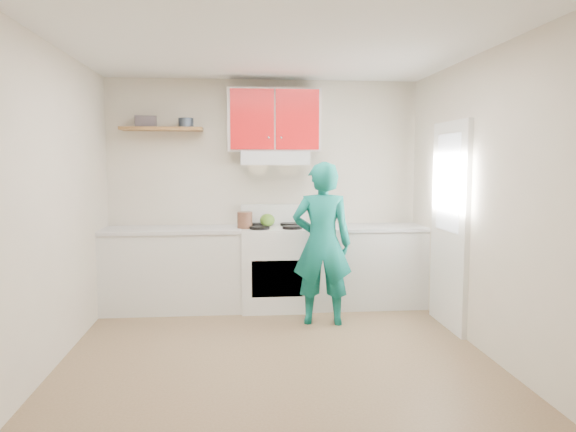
{
  "coord_description": "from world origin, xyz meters",
  "views": [
    {
      "loc": [
        -0.32,
        -4.46,
        1.65
      ],
      "look_at": [
        0.15,
        0.55,
        1.15
      ],
      "focal_mm": 33.8,
      "sensor_mm": 36.0,
      "label": 1
    }
  ],
  "objects": [
    {
      "name": "floor",
      "position": [
        0.0,
        0.0,
        0.0
      ],
      "size": [
        3.8,
        3.8,
        0.0
      ],
      "primitive_type": "plane",
      "color": "brown",
      "rests_on": "ground"
    },
    {
      "name": "ceiling",
      "position": [
        0.0,
        0.0,
        2.6
      ],
      "size": [
        3.6,
        3.8,
        0.04
      ],
      "primitive_type": "cube",
      "color": "white",
      "rests_on": "floor"
    },
    {
      "name": "back_wall",
      "position": [
        0.0,
        1.9,
        1.3
      ],
      "size": [
        3.6,
        0.04,
        2.6
      ],
      "primitive_type": "cube",
      "color": "beige",
      "rests_on": "floor"
    },
    {
      "name": "front_wall",
      "position": [
        0.0,
        -1.9,
        1.3
      ],
      "size": [
        3.6,
        0.04,
        2.6
      ],
      "primitive_type": "cube",
      "color": "beige",
      "rests_on": "floor"
    },
    {
      "name": "left_wall",
      "position": [
        -1.8,
        0.0,
        1.3
      ],
      "size": [
        0.04,
        3.8,
        2.6
      ],
      "primitive_type": "cube",
      "color": "beige",
      "rests_on": "floor"
    },
    {
      "name": "right_wall",
      "position": [
        1.8,
        0.0,
        1.3
      ],
      "size": [
        0.04,
        3.8,
        2.6
      ],
      "primitive_type": "cube",
      "color": "beige",
      "rests_on": "floor"
    },
    {
      "name": "door",
      "position": [
        1.78,
        0.7,
        1.02
      ],
      "size": [
        0.05,
        0.85,
        2.05
      ],
      "primitive_type": "cube",
      "color": "white",
      "rests_on": "floor"
    },
    {
      "name": "door_glass",
      "position": [
        1.75,
        0.7,
        1.45
      ],
      "size": [
        0.01,
        0.55,
        0.95
      ],
      "primitive_type": "cube",
      "color": "white",
      "rests_on": "door"
    },
    {
      "name": "counter_left",
      "position": [
        -1.04,
        1.6,
        0.45
      ],
      "size": [
        1.52,
        0.6,
        0.9
      ],
      "primitive_type": "cube",
      "color": "silver",
      "rests_on": "floor"
    },
    {
      "name": "counter_right",
      "position": [
        1.14,
        1.6,
        0.45
      ],
      "size": [
        1.32,
        0.6,
        0.9
      ],
      "primitive_type": "cube",
      "color": "silver",
      "rests_on": "floor"
    },
    {
      "name": "stove",
      "position": [
        0.1,
        1.57,
        0.46
      ],
      "size": [
        0.76,
        0.65,
        0.92
      ],
      "primitive_type": "cube",
      "color": "white",
      "rests_on": "floor"
    },
    {
      "name": "range_hood",
      "position": [
        0.1,
        1.68,
        1.7
      ],
      "size": [
        0.76,
        0.44,
        0.15
      ],
      "primitive_type": "cube",
      "color": "silver",
      "rests_on": "back_wall"
    },
    {
      "name": "upper_cabinets",
      "position": [
        0.1,
        1.73,
        2.12
      ],
      "size": [
        1.02,
        0.33,
        0.7
      ],
      "primitive_type": "cube",
      "color": "red",
      "rests_on": "back_wall"
    },
    {
      "name": "shelf",
      "position": [
        -1.15,
        1.75,
        2.02
      ],
      "size": [
        0.9,
        0.3,
        0.04
      ],
      "primitive_type": "cube",
      "color": "brown",
      "rests_on": "back_wall"
    },
    {
      "name": "books",
      "position": [
        -1.32,
        1.73,
        2.1
      ],
      "size": [
        0.26,
        0.21,
        0.12
      ],
      "primitive_type": "cube",
      "rotation": [
        0.0,
        0.0,
        0.19
      ],
      "color": "#40383C",
      "rests_on": "shelf"
    },
    {
      "name": "tin",
      "position": [
        -0.88,
        1.72,
        2.09
      ],
      "size": [
        0.18,
        0.18,
        0.1
      ],
      "primitive_type": "cylinder",
      "rotation": [
        0.0,
        0.0,
        0.1
      ],
      "color": "#333D4C",
      "rests_on": "shelf"
    },
    {
      "name": "kettle",
      "position": [
        0.02,
        1.66,
        0.99
      ],
      "size": [
        0.21,
        0.21,
        0.15
      ],
      "primitive_type": "ellipsoid",
      "rotation": [
        0.0,
        0.0,
        -0.29
      ],
      "color": "#4D7B22",
      "rests_on": "stove"
    },
    {
      "name": "crock",
      "position": [
        -0.24,
        1.53,
        1.0
      ],
      "size": [
        0.17,
        0.17,
        0.2
      ],
      "primitive_type": "cylinder",
      "rotation": [
        0.0,
        0.0,
        0.02
      ],
      "color": "#543424",
      "rests_on": "counter_left"
    },
    {
      "name": "cutting_board",
      "position": [
        0.82,
        1.58,
        0.91
      ],
      "size": [
        0.32,
        0.27,
        0.02
      ],
      "primitive_type": "cube",
      "rotation": [
        0.0,
        0.0,
        -0.28
      ],
      "color": "olive",
      "rests_on": "counter_right"
    },
    {
      "name": "silicone_mat",
      "position": [
        1.6,
        1.59,
        0.9
      ],
      "size": [
        0.36,
        0.32,
        0.01
      ],
      "primitive_type": "cube",
      "rotation": [
        0.0,
        0.0,
        -0.17
      ],
      "color": "#B6121F",
      "rests_on": "counter_right"
    },
    {
      "name": "person",
      "position": [
        0.53,
        0.93,
        0.83
      ],
      "size": [
        0.65,
        0.47,
        1.66
      ],
      "primitive_type": "imported",
      "rotation": [
        0.0,
        0.0,
        3.01
      ],
      "color": "#0B695F",
      "rests_on": "floor"
    }
  ]
}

